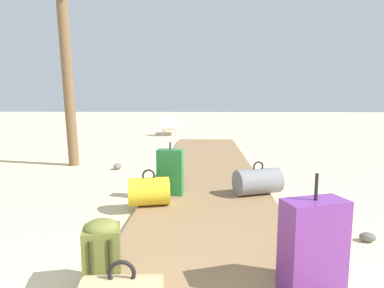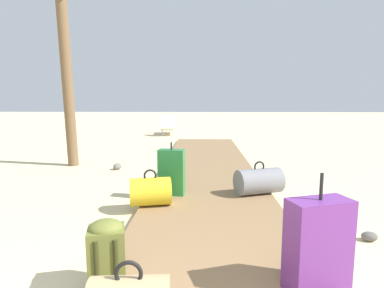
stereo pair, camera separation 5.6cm
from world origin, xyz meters
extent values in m
plane|color=beige|center=(0.00, 4.00, 0.00)|extent=(60.00, 60.00, 0.00)
cube|color=olive|center=(0.00, 5.00, 0.04)|extent=(1.79, 10.00, 0.08)
cube|color=#6B2D84|center=(0.70, 1.48, 0.41)|extent=(0.48, 0.34, 0.66)
cylinder|color=black|center=(0.70, 1.48, 0.83)|extent=(0.02, 0.02, 0.19)
cube|color=#237538|center=(-0.53, 3.72, 0.40)|extent=(0.38, 0.23, 0.64)
cylinder|color=black|center=(-0.53, 3.72, 0.77)|extent=(0.02, 0.02, 0.10)
cylinder|color=gold|center=(-0.76, 3.25, 0.26)|extent=(0.57, 0.45, 0.35)
torus|color=black|center=(-0.76, 3.25, 0.46)|extent=(0.17, 0.06, 0.16)
torus|color=black|center=(-0.53, 1.04, 0.43)|extent=(0.17, 0.04, 0.16)
cube|color=olive|center=(-0.81, 1.55, 0.28)|extent=(0.31, 0.29, 0.41)
ellipsoid|color=olive|center=(-0.81, 1.55, 0.49)|extent=(0.30, 0.28, 0.13)
cylinder|color=#333516|center=(-0.85, 1.42, 0.28)|extent=(0.04, 0.04, 0.32)
cylinder|color=#333516|center=(-0.72, 1.45, 0.28)|extent=(0.04, 0.04, 0.32)
cylinder|color=slate|center=(0.70, 3.79, 0.26)|extent=(0.73, 0.55, 0.36)
torus|color=black|center=(0.70, 3.79, 0.47)|extent=(0.16, 0.08, 0.16)
cylinder|color=brown|center=(-2.87, 5.90, 2.11)|extent=(0.22, 0.45, 4.23)
cube|color=white|center=(-1.46, 12.15, 0.26)|extent=(0.74, 1.45, 0.08)
cube|color=white|center=(-1.40, 11.56, 0.54)|extent=(0.65, 0.55, 0.50)
cylinder|color=silver|center=(-1.76, 12.68, 0.11)|extent=(0.04, 0.04, 0.22)
cylinder|color=silver|center=(-1.28, 12.73, 0.11)|extent=(0.04, 0.04, 0.22)
cylinder|color=silver|center=(-1.64, 11.57, 0.11)|extent=(0.04, 0.04, 0.22)
cylinder|color=silver|center=(-1.16, 11.62, 0.11)|extent=(0.04, 0.04, 0.22)
ellipsoid|color=slate|center=(-1.82, 5.63, 0.06)|extent=(0.21, 0.24, 0.13)
ellipsoid|color=gray|center=(1.37, 2.81, 0.06)|extent=(0.23, 0.23, 0.12)
ellipsoid|color=#5B5651|center=(1.59, 2.46, 0.05)|extent=(0.17, 0.13, 0.09)
camera|label=1|loc=(-0.06, -0.64, 1.42)|focal=29.79mm
camera|label=2|loc=(-0.12, -0.65, 1.42)|focal=29.79mm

